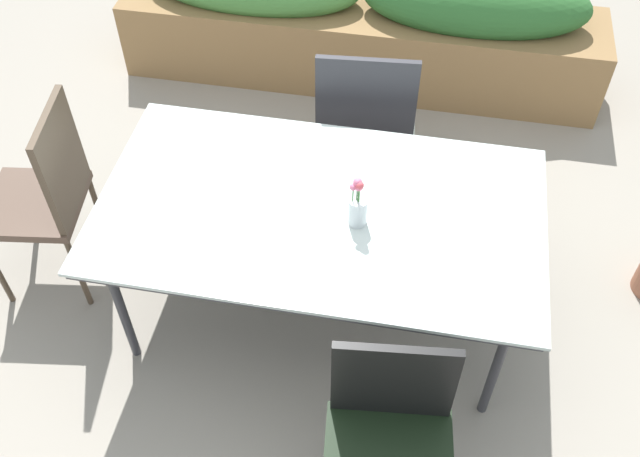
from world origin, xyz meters
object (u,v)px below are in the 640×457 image
object	(u,v)px
chair_end_left	(47,191)
flower_vase	(358,207)
chair_near_right	(390,439)
planter_box	(363,24)
dining_table	(320,214)
chair_far_side	(366,111)

from	to	relation	value
chair_end_left	flower_vase	size ratio (longest dim) A/B	4.18
chair_near_right	planter_box	bearing A→B (deg)	-86.05
chair_end_left	dining_table	bearing A→B (deg)	-98.53
dining_table	chair_far_side	size ratio (longest dim) A/B	1.88
flower_vase	chair_near_right	bearing A→B (deg)	-73.07
chair_end_left	flower_vase	xyz separation A→B (m)	(1.40, -0.06, 0.23)
chair_end_left	planter_box	bearing A→B (deg)	-39.99
dining_table	planter_box	distance (m)	1.90
dining_table	planter_box	bearing A→B (deg)	92.40
chair_near_right	planter_box	xyz separation A→B (m)	(-0.48, 2.73, -0.13)
flower_vase	dining_table	bearing A→B (deg)	161.87
chair_near_right	chair_far_side	size ratio (longest dim) A/B	0.91
chair_near_right	planter_box	distance (m)	2.77
chair_far_side	flower_vase	world-z (taller)	chair_far_side
planter_box	chair_near_right	bearing A→B (deg)	-79.97
chair_end_left	planter_box	xyz separation A→B (m)	(1.16, 1.86, -0.19)
chair_far_side	planter_box	distance (m)	1.06
dining_table	chair_end_left	distance (m)	1.25
dining_table	chair_near_right	distance (m)	0.96
dining_table	planter_box	size ratio (longest dim) A/B	0.62
chair_far_side	flower_vase	bearing A→B (deg)	-89.62
chair_near_right	flower_vase	distance (m)	0.89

